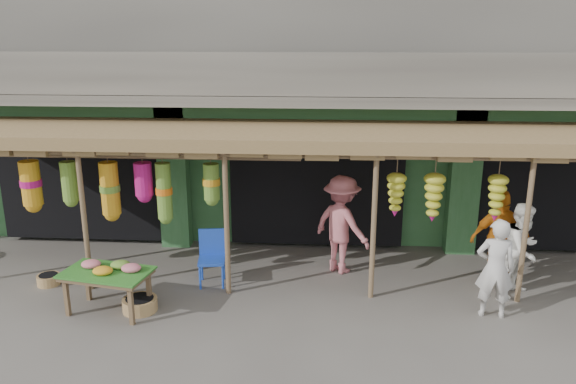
# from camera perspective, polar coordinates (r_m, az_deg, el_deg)

# --- Properties ---
(ground) EXTENTS (80.00, 80.00, 0.00)m
(ground) POSITION_cam_1_polar(r_m,az_deg,el_deg) (10.21, 2.61, -9.93)
(ground) COLOR #514C47
(ground) RESTS_ON ground
(building) EXTENTS (16.40, 6.80, 7.00)m
(building) POSITION_cam_1_polar(r_m,az_deg,el_deg) (14.10, 3.23, 11.51)
(building) COLOR gray
(building) RESTS_ON ground
(awning) EXTENTS (14.00, 2.70, 2.79)m
(awning) POSITION_cam_1_polar(r_m,az_deg,el_deg) (10.17, 2.00, 5.30)
(awning) COLOR brown
(awning) RESTS_ON ground
(flower_table) EXTENTS (1.53, 1.07, 0.84)m
(flower_table) POSITION_cam_1_polar(r_m,az_deg,el_deg) (9.66, -17.80, -7.87)
(flower_table) COLOR brown
(flower_table) RESTS_ON ground
(blue_chair) EXTENTS (0.53, 0.54, 0.99)m
(blue_chair) POSITION_cam_1_polar(r_m,az_deg,el_deg) (10.38, -7.74, -6.26)
(blue_chair) COLOR #1C42B8
(blue_chair) RESTS_ON ground
(basket_mid) EXTENTS (0.69, 0.69, 0.22)m
(basket_mid) POSITION_cam_1_polar(r_m,az_deg,el_deg) (9.78, -14.80, -10.99)
(basket_mid) COLOR olive
(basket_mid) RESTS_ON ground
(basket_right) EXTENTS (0.49, 0.49, 0.19)m
(basket_right) POSITION_cam_1_polar(r_m,az_deg,el_deg) (11.26, -23.14, -8.19)
(basket_right) COLOR #A1714B
(basket_right) RESTS_ON ground
(person_front) EXTENTS (0.65, 0.47, 1.66)m
(person_front) POSITION_cam_1_polar(r_m,az_deg,el_deg) (9.59, 20.30, -7.29)
(person_front) COLOR beige
(person_front) RESTS_ON ground
(person_right) EXTENTS (1.02, 1.01, 1.66)m
(person_right) POSITION_cam_1_polar(r_m,az_deg,el_deg) (10.55, 22.67, -5.42)
(person_right) COLOR white
(person_right) RESTS_ON ground
(person_vendor) EXTENTS (1.08, 0.51, 1.79)m
(person_vendor) POSITION_cam_1_polar(r_m,az_deg,el_deg) (10.75, 20.72, -4.46)
(person_vendor) COLOR #CA6B13
(person_vendor) RESTS_ON ground
(person_shopper) EXTENTS (1.39, 1.33, 1.89)m
(person_shopper) POSITION_cam_1_polar(r_m,az_deg,el_deg) (10.68, 5.47, -3.29)
(person_shopper) COLOR #C1666E
(person_shopper) RESTS_ON ground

